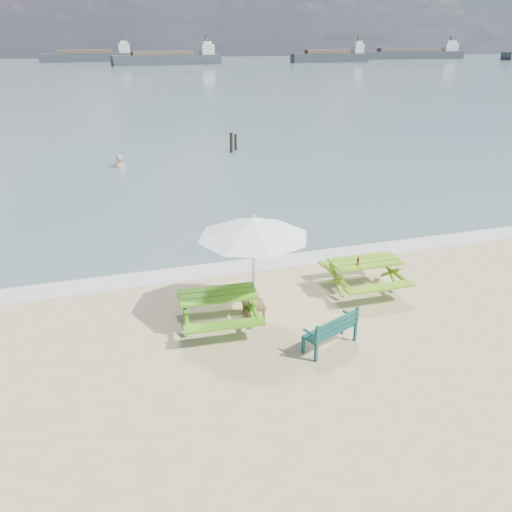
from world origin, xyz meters
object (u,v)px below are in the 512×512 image
object	(u,v)px
picnic_table_left	(219,310)
park_bench	(330,337)
picnic_table_right	(364,276)
patio_umbrella	(253,227)
beer_bottle	(358,262)
swimmer	(121,174)
side_table	(254,310)

from	to	relation	value
picnic_table_left	park_bench	distance (m)	2.46
picnic_table_right	patio_umbrella	xyz separation A→B (m)	(-2.99, -0.45, 1.77)
patio_umbrella	beer_bottle	distance (m)	2.98
park_bench	patio_umbrella	xyz separation A→B (m)	(-1.13, 1.60, 1.92)
picnic_table_left	picnic_table_right	world-z (taller)	picnic_table_right
picnic_table_left	picnic_table_right	size ratio (longest dim) A/B	1.02
beer_bottle	swimmer	size ratio (longest dim) A/B	0.12
picnic_table_left	swimmer	xyz separation A→B (m)	(-1.34, 15.64, -0.72)
picnic_table_right	patio_umbrella	size ratio (longest dim) A/B	0.72
picnic_table_left	patio_umbrella	distance (m)	1.97
patio_umbrella	picnic_table_right	bearing A→B (deg)	8.51
picnic_table_right	park_bench	world-z (taller)	picnic_table_right
side_table	park_bench	bearing A→B (deg)	-54.65
picnic_table_left	side_table	xyz separation A→B (m)	(0.83, 0.13, -0.22)
side_table	picnic_table_right	bearing A→B (deg)	8.51
patio_umbrella	swimmer	xyz separation A→B (m)	(-2.17, 15.52, -2.50)
picnic_table_left	side_table	distance (m)	0.87
park_bench	swimmer	bearing A→B (deg)	100.93
park_bench	swimmer	size ratio (longest dim) A/B	0.68
patio_umbrella	swimmer	distance (m)	15.87
picnic_table_right	park_bench	bearing A→B (deg)	-132.21
side_table	swimmer	bearing A→B (deg)	97.97
swimmer	park_bench	bearing A→B (deg)	-79.07
picnic_table_right	park_bench	xyz separation A→B (m)	(-1.85, -2.04, -0.15)
picnic_table_left	beer_bottle	bearing A→B (deg)	6.48
swimmer	picnic_table_left	bearing A→B (deg)	-85.09
beer_bottle	picnic_table_right	bearing A→B (deg)	29.68
picnic_table_left	swimmer	bearing A→B (deg)	94.91
beer_bottle	park_bench	bearing A→B (deg)	-129.65
side_table	patio_umbrella	size ratio (longest dim) A/B	0.20
park_bench	beer_bottle	distance (m)	2.51
picnic_table_right	side_table	bearing A→B (deg)	-171.49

